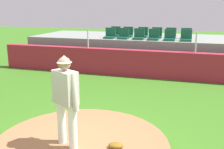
{
  "coord_description": "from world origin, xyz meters",
  "views": [
    {
      "loc": [
        2.07,
        -4.55,
        2.9
      ],
      "look_at": [
        0.0,
        2.22,
        1.09
      ],
      "focal_mm": 42.56,
      "sensor_mm": 36.0,
      "label": 1
    }
  ],
  "objects_px": {
    "pitcher": "(66,95)",
    "stadium_chair_0": "(110,35)",
    "stadium_chair_2": "(139,36)",
    "stadium_chair_3": "(154,37)",
    "stadium_chair_8": "(143,34)",
    "stadium_chair_1": "(123,36)",
    "stadium_chair_10": "(171,35)",
    "stadium_chair_11": "(186,36)",
    "stadium_chair_4": "(170,37)",
    "stadium_chair_6": "(115,33)",
    "fielding_glove": "(116,145)",
    "stadium_chair_9": "(157,35)",
    "stadium_chair_7": "(128,34)",
    "stadium_chair_5": "(186,38)"
  },
  "relations": [
    {
      "from": "pitcher",
      "to": "stadium_chair_0",
      "type": "bearing_deg",
      "value": 127.73
    },
    {
      "from": "stadium_chair_2",
      "to": "stadium_chair_3",
      "type": "xyz_separation_m",
      "value": [
        0.68,
        -0.02,
        0.0
      ]
    },
    {
      "from": "stadium_chair_3",
      "to": "stadium_chair_8",
      "type": "height_order",
      "value": "same"
    },
    {
      "from": "stadium_chair_1",
      "to": "stadium_chair_10",
      "type": "height_order",
      "value": "same"
    },
    {
      "from": "stadium_chair_1",
      "to": "stadium_chair_2",
      "type": "relative_size",
      "value": 1.0
    },
    {
      "from": "pitcher",
      "to": "stadium_chair_0",
      "type": "relative_size",
      "value": 3.68
    },
    {
      "from": "pitcher",
      "to": "stadium_chair_2",
      "type": "bearing_deg",
      "value": 117.49
    },
    {
      "from": "stadium_chair_2",
      "to": "stadium_chair_11",
      "type": "height_order",
      "value": "same"
    },
    {
      "from": "stadium_chair_2",
      "to": "stadium_chair_11",
      "type": "xyz_separation_m",
      "value": [
        2.08,
        0.89,
        0.0
      ]
    },
    {
      "from": "pitcher",
      "to": "stadium_chair_2",
      "type": "xyz_separation_m",
      "value": [
        -0.14,
        7.73,
        0.34
      ]
    },
    {
      "from": "stadium_chair_1",
      "to": "stadium_chair_11",
      "type": "relative_size",
      "value": 1.0
    },
    {
      "from": "stadium_chair_8",
      "to": "stadium_chair_10",
      "type": "height_order",
      "value": "same"
    },
    {
      "from": "stadium_chair_0",
      "to": "stadium_chair_2",
      "type": "bearing_deg",
      "value": 178.87
    },
    {
      "from": "stadium_chair_4",
      "to": "stadium_chair_6",
      "type": "distance_m",
      "value": 2.94
    },
    {
      "from": "stadium_chair_0",
      "to": "stadium_chair_6",
      "type": "distance_m",
      "value": 0.89
    },
    {
      "from": "fielding_glove",
      "to": "stadium_chair_9",
      "type": "distance_m",
      "value": 8.6
    },
    {
      "from": "pitcher",
      "to": "stadium_chair_8",
      "type": "bearing_deg",
      "value": 117.3
    },
    {
      "from": "stadium_chair_7",
      "to": "stadium_chair_8",
      "type": "distance_m",
      "value": 0.76
    },
    {
      "from": "fielding_glove",
      "to": "pitcher",
      "type": "bearing_deg",
      "value": -179.65
    },
    {
      "from": "pitcher",
      "to": "stadium_chair_11",
      "type": "distance_m",
      "value": 8.84
    },
    {
      "from": "stadium_chair_6",
      "to": "stadium_chair_11",
      "type": "bearing_deg",
      "value": 179.42
    },
    {
      "from": "pitcher",
      "to": "stadium_chair_11",
      "type": "bearing_deg",
      "value": 103.78
    },
    {
      "from": "stadium_chair_6",
      "to": "pitcher",
      "type": "bearing_deg",
      "value": 100.08
    },
    {
      "from": "stadium_chair_8",
      "to": "stadium_chair_11",
      "type": "relative_size",
      "value": 1.0
    },
    {
      "from": "stadium_chair_0",
      "to": "stadium_chair_3",
      "type": "xyz_separation_m",
      "value": [
        2.09,
        -0.05,
        0.0
      ]
    },
    {
      "from": "stadium_chair_2",
      "to": "stadium_chair_8",
      "type": "relative_size",
      "value": 1.0
    },
    {
      "from": "stadium_chair_10",
      "to": "stadium_chair_8",
      "type": "bearing_deg",
      "value": 1.09
    },
    {
      "from": "stadium_chair_11",
      "to": "stadium_chair_7",
      "type": "bearing_deg",
      "value": -0.33
    },
    {
      "from": "stadium_chair_0",
      "to": "stadium_chair_2",
      "type": "relative_size",
      "value": 1.0
    },
    {
      "from": "stadium_chair_0",
      "to": "stadium_chair_10",
      "type": "distance_m",
      "value": 2.91
    },
    {
      "from": "stadium_chair_2",
      "to": "stadium_chair_8",
      "type": "bearing_deg",
      "value": -90.9
    },
    {
      "from": "pitcher",
      "to": "stadium_chair_4",
      "type": "relative_size",
      "value": 3.68
    },
    {
      "from": "stadium_chair_2",
      "to": "stadium_chair_3",
      "type": "height_order",
      "value": "same"
    },
    {
      "from": "fielding_glove",
      "to": "stadium_chair_4",
      "type": "distance_m",
      "value": 7.69
    },
    {
      "from": "stadium_chair_8",
      "to": "fielding_glove",
      "type": "bearing_deg",
      "value": 97.31
    },
    {
      "from": "pitcher",
      "to": "stadium_chair_11",
      "type": "xyz_separation_m",
      "value": [
        1.94,
        8.61,
        0.34
      ]
    },
    {
      "from": "stadium_chair_11",
      "to": "stadium_chair_2",
      "type": "bearing_deg",
      "value": 23.12
    },
    {
      "from": "fielding_glove",
      "to": "stadium_chair_7",
      "type": "height_order",
      "value": "stadium_chair_7"
    },
    {
      "from": "stadium_chair_10",
      "to": "stadium_chair_4",
      "type": "bearing_deg",
      "value": 91.58
    },
    {
      "from": "stadium_chair_6",
      "to": "stadium_chair_11",
      "type": "relative_size",
      "value": 1.0
    },
    {
      "from": "stadium_chair_7",
      "to": "pitcher",
      "type": "bearing_deg",
      "value": 95.82
    },
    {
      "from": "stadium_chair_0",
      "to": "stadium_chair_1",
      "type": "relative_size",
      "value": 1.0
    },
    {
      "from": "stadium_chair_1",
      "to": "stadium_chair_4",
      "type": "relative_size",
      "value": 1.0
    },
    {
      "from": "stadium_chair_8",
      "to": "stadium_chair_1",
      "type": "bearing_deg",
      "value": 49.02
    },
    {
      "from": "stadium_chair_8",
      "to": "stadium_chair_9",
      "type": "bearing_deg",
      "value": -175.88
    },
    {
      "from": "fielding_glove",
      "to": "stadium_chair_6",
      "type": "height_order",
      "value": "stadium_chair_6"
    },
    {
      "from": "stadium_chair_4",
      "to": "stadium_chair_7",
      "type": "bearing_deg",
      "value": -22.87
    },
    {
      "from": "stadium_chair_5",
      "to": "stadium_chair_7",
      "type": "height_order",
      "value": "same"
    },
    {
      "from": "stadium_chair_5",
      "to": "stadium_chair_10",
      "type": "distance_m",
      "value": 1.16
    },
    {
      "from": "stadium_chair_10",
      "to": "stadium_chair_3",
      "type": "bearing_deg",
      "value": 53.24
    }
  ]
}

